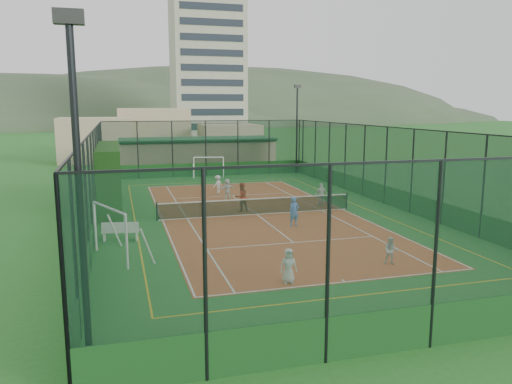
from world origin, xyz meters
TOP-DOWN VIEW (x-y plane):
  - ground at (0.00, 0.00)m, footprint 300.00×300.00m
  - court_slab at (0.00, 0.00)m, footprint 11.17×23.97m
  - tennis_net at (0.00, 0.00)m, footprint 11.67×0.12m
  - perimeter_fence at (0.00, 0.00)m, footprint 18.12×34.12m
  - floodlight_sw at (-8.60, -16.60)m, footprint 0.60×0.26m
  - floodlight_ne at (8.60, 16.60)m, footprint 0.60×0.26m
  - clubhouse at (0.00, 22.00)m, footprint 15.20×7.20m
  - apartment_tower at (12.00, 82.00)m, footprint 15.00×12.00m
  - distant_hills at (0.00, 150.00)m, footprint 200.00×60.00m
  - hedge_left at (-8.30, 4.44)m, footprint 1.34×8.94m
  - white_bench at (-7.80, -3.82)m, footprint 1.78×0.77m
  - futsal_goal_near at (-8.22, -6.72)m, footprint 3.52×2.23m
  - futsal_goal_far at (0.13, 16.39)m, footprint 2.84×1.35m
  - child_near_left at (-2.02, -11.41)m, footprint 0.66×0.46m
  - child_near_mid at (1.16, -3.26)m, footprint 0.61×0.44m
  - child_near_right at (2.66, -10.49)m, footprint 0.69×0.66m
  - child_far_left at (-0.77, 7.77)m, footprint 0.98×0.89m
  - child_far_right at (4.74, 1.51)m, footprint 0.86×0.40m
  - child_far_back at (-0.57, 5.42)m, footprint 1.33×0.78m
  - coach at (-0.62, 1.20)m, footprint 0.98×0.85m
  - tennis_balls at (0.91, 1.42)m, footprint 4.18×1.34m

SIDE VIEW (x-z plane):
  - ground at x=0.00m, z-range 0.00..0.00m
  - distant_hills at x=0.00m, z-range -12.00..12.00m
  - court_slab at x=0.00m, z-range 0.00..0.01m
  - tennis_balls at x=0.91m, z-range 0.01..0.08m
  - white_bench at x=-7.80m, z-range 0.00..0.97m
  - tennis_net at x=0.00m, z-range 0.00..1.06m
  - child_near_right at x=2.66m, z-range 0.01..1.14m
  - child_near_left at x=-2.02m, z-range 0.01..1.30m
  - child_far_left at x=-0.77m, z-range 0.01..1.33m
  - child_far_back at x=-0.57m, z-range 0.01..1.38m
  - child_far_right at x=4.74m, z-range 0.01..1.45m
  - child_near_mid at x=1.16m, z-range 0.01..1.56m
  - coach at x=-0.62m, z-range 0.01..1.74m
  - futsal_goal_far at x=0.13m, z-range 0.00..1.77m
  - futsal_goal_near at x=-8.22m, z-range 0.00..2.19m
  - clubhouse at x=0.00m, z-range 0.00..3.15m
  - hedge_left at x=-8.30m, z-range 0.00..3.91m
  - perimeter_fence at x=0.00m, z-range 0.00..5.00m
  - floodlight_sw at x=-8.60m, z-range 0.00..8.25m
  - floodlight_ne at x=8.60m, z-range 0.00..8.25m
  - apartment_tower at x=12.00m, z-range 0.00..30.00m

